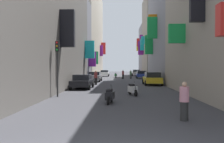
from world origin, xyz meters
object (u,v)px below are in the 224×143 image
Objects in this scene: pedestrian_crossing at (184,101)px; pedestrian_near_right at (123,74)px; parked_car_silver at (136,73)px; parked_car_white at (105,73)px; scooter_white at (133,89)px; traffic_light_near_corner at (57,59)px; scooter_green at (116,75)px; parked_car_black at (82,81)px; pedestrian_near_left at (96,78)px; scooter_black at (110,95)px; parked_car_yellow at (152,78)px; parked_car_blue at (141,74)px; parked_car_grey at (95,76)px; pedestrian_mid_street at (131,75)px.

pedestrian_crossing is 1.00× the size of pedestrian_near_right.
parked_car_white is (-7.31, -2.28, -0.03)m from parked_car_silver.
traffic_light_near_corner is (-5.48, -1.07, 2.29)m from scooter_white.
scooter_green is at bearing 105.94° from pedestrian_near_right.
parked_car_black is at bearing 115.34° from pedestrian_crossing.
traffic_light_near_corner is at bearing 134.89° from pedestrian_crossing.
scooter_green is 37.31m from pedestrian_crossing.
pedestrian_near_right is (-0.47, 23.98, 0.32)m from scooter_white.
traffic_light_near_corner is (-1.59, -11.12, 1.90)m from pedestrian_near_left.
scooter_green is at bearing 90.57° from scooter_black.
parked_car_yellow is at bearing 86.23° from pedestrian_crossing.
parked_car_silver is at bearing 91.04° from parked_car_blue.
parked_car_grey reaches higher than parked_car_white.
parked_car_silver is (7.49, 20.69, 0.02)m from parked_car_grey.
pedestrian_near_right is at bearing -69.50° from parked_car_white.
parked_car_white is at bearing 106.57° from parked_car_yellow.
parked_car_blue is 5.62m from scooter_green.
parked_car_yellow is 1.01× the size of parked_car_black.
parked_car_black is 6.64m from traffic_light_near_corner.
pedestrian_near_left reaches higher than scooter_green.
parked_car_grey is 8.68m from pedestrian_near_right.
parked_car_grey is at bearing -119.24° from pedestrian_near_right.
pedestrian_mid_street is (2.79, -5.16, 0.30)m from scooter_green.
parked_car_blue is 2.56× the size of pedestrian_crossing.
scooter_black is 5.40m from pedestrian_crossing.
parked_car_yellow is 25.88m from parked_car_white.
parked_car_white is at bearing 110.50° from pedestrian_near_right.
parked_car_silver is 32.75m from parked_car_black.
parked_car_silver is (-0.20, 10.97, 0.03)m from parked_car_blue.
pedestrian_near_left is (0.82, 4.84, 0.12)m from parked_car_black.
scooter_black is 1.15× the size of pedestrian_crossing.
parked_car_white is 43.48m from pedestrian_crossing.
parked_car_yellow is 2.67× the size of pedestrian_near_right.
scooter_green is 28.98m from scooter_white.
pedestrian_near_left reaches higher than parked_car_blue.
parked_car_grey is at bearing 97.36° from pedestrian_near_left.
parked_car_silver is at bearing 90.15° from parked_car_yellow.
scooter_white is 1.11× the size of pedestrian_mid_street.
scooter_green is (2.83, 12.52, -0.29)m from parked_car_grey.
pedestrian_near_right reaches higher than pedestrian_crossing.
scooter_green is at bearing -65.87° from parked_car_white.
pedestrian_near_left reaches higher than parked_car_white.
parked_car_black is 19.24m from pedestrian_near_right.
scooter_white is (4.71, -16.40, -0.29)m from parked_car_grey.
parked_car_white is 2.71× the size of pedestrian_mid_street.
parked_car_grey is at bearing -128.37° from parked_car_blue.
pedestrian_crossing is at bearing -78.65° from scooter_white.
parked_car_silver is 27.85m from pedestrian_near_left.
parked_car_blue is (0.13, 16.11, -0.05)m from parked_car_yellow.
parked_car_blue reaches higher than scooter_green.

